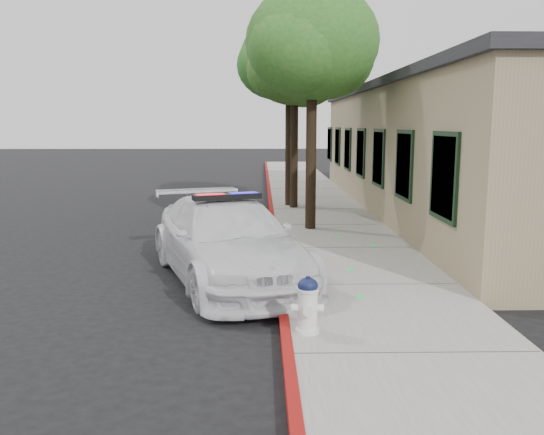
{
  "coord_description": "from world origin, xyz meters",
  "views": [
    {
      "loc": [
        -0.26,
        -9.52,
        2.91
      ],
      "look_at": [
        -0.03,
        2.7,
        0.89
      ],
      "focal_mm": 37.28,
      "sensor_mm": 36.0,
      "label": 1
    }
  ],
  "objects_px": {
    "street_tree_mid": "(295,68)",
    "police_car": "(228,240)",
    "clapboard_building": "(473,149)",
    "street_tree_far": "(291,63)",
    "fire_hydrant": "(308,305)",
    "street_tree_near": "(313,48)"
  },
  "relations": [
    {
      "from": "clapboard_building",
      "to": "street_tree_far",
      "type": "height_order",
      "value": "street_tree_far"
    },
    {
      "from": "police_car",
      "to": "street_tree_near",
      "type": "bearing_deg",
      "value": 47.34
    },
    {
      "from": "street_tree_mid",
      "to": "police_car",
      "type": "bearing_deg",
      "value": -101.44
    },
    {
      "from": "street_tree_mid",
      "to": "fire_hydrant",
      "type": "bearing_deg",
      "value": -92.34
    },
    {
      "from": "clapboard_building",
      "to": "police_car",
      "type": "bearing_deg",
      "value": -132.97
    },
    {
      "from": "fire_hydrant",
      "to": "street_tree_mid",
      "type": "height_order",
      "value": "street_tree_mid"
    },
    {
      "from": "fire_hydrant",
      "to": "street_tree_near",
      "type": "bearing_deg",
      "value": 88.18
    },
    {
      "from": "police_car",
      "to": "street_tree_near",
      "type": "relative_size",
      "value": 0.9
    },
    {
      "from": "clapboard_building",
      "to": "street_tree_far",
      "type": "distance_m",
      "value": 6.65
    },
    {
      "from": "street_tree_near",
      "to": "clapboard_building",
      "type": "bearing_deg",
      "value": 32.38
    },
    {
      "from": "street_tree_near",
      "to": "street_tree_far",
      "type": "xyz_separation_m",
      "value": [
        -0.34,
        4.47,
        0.08
      ]
    },
    {
      "from": "fire_hydrant",
      "to": "street_tree_near",
      "type": "height_order",
      "value": "street_tree_near"
    },
    {
      "from": "fire_hydrant",
      "to": "street_tree_near",
      "type": "xyz_separation_m",
      "value": [
        0.72,
        7.73,
        4.32
      ]
    },
    {
      "from": "police_car",
      "to": "street_tree_far",
      "type": "xyz_separation_m",
      "value": [
        1.63,
        9.05,
        4.16
      ]
    },
    {
      "from": "police_car",
      "to": "street_tree_mid",
      "type": "relative_size",
      "value": 0.94
    },
    {
      "from": "fire_hydrant",
      "to": "street_tree_near",
      "type": "distance_m",
      "value": 8.89
    },
    {
      "from": "street_tree_near",
      "to": "street_tree_far",
      "type": "relative_size",
      "value": 0.99
    },
    {
      "from": "clapboard_building",
      "to": "street_tree_mid",
      "type": "bearing_deg",
      "value": 176.19
    },
    {
      "from": "fire_hydrant",
      "to": "street_tree_mid",
      "type": "relative_size",
      "value": 0.13
    },
    {
      "from": "police_car",
      "to": "fire_hydrant",
      "type": "bearing_deg",
      "value": -87.82
    },
    {
      "from": "police_car",
      "to": "fire_hydrant",
      "type": "relative_size",
      "value": 7.37
    },
    {
      "from": "clapboard_building",
      "to": "street_tree_near",
      "type": "xyz_separation_m",
      "value": [
        -5.63,
        -3.57,
        2.73
      ]
    }
  ]
}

